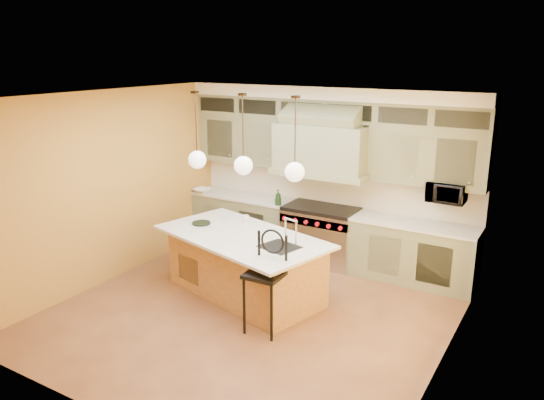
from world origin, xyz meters
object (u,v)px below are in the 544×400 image
Objects in this scene: kitchen_island at (245,264)px; range at (321,234)px; counter_stool at (266,275)px; microwave at (447,192)px.

range is at bearing 91.71° from kitchen_island.
counter_stool reaches higher than range.
range is 1.74m from kitchen_island.
kitchen_island is at bearing 135.57° from counter_stool.
kitchen_island is at bearing -142.44° from microwave.
microwave reaches higher than kitchen_island.
range is at bearing 96.78° from counter_stool.
microwave is (1.95, 0.11, 0.96)m from range.
kitchen_island is 3.12m from microwave.
kitchen_island is 5.11× the size of microwave.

